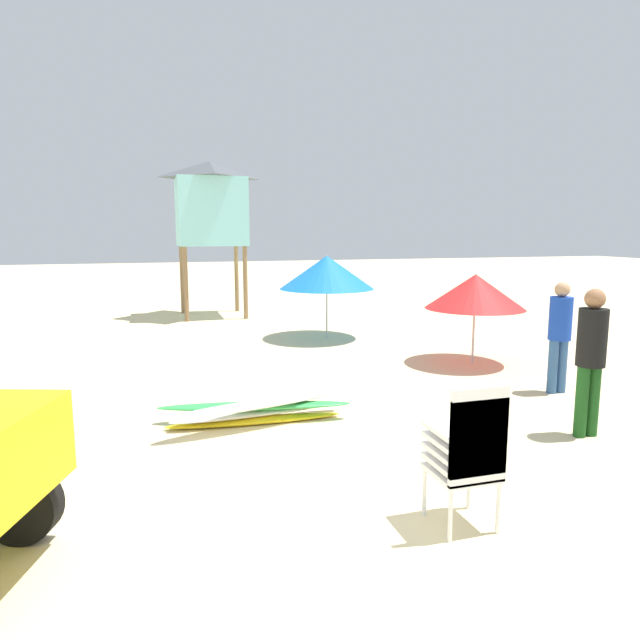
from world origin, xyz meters
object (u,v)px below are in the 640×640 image
at_px(surfboard_pile, 256,410).
at_px(lifeguard_tower, 210,204).
at_px(stacked_plastic_chairs, 469,446).
at_px(beach_umbrella_mid, 327,272).
at_px(beach_umbrella_far, 475,292).
at_px(lifeguard_near_left, 591,352).
at_px(lifeguard_near_center, 560,330).

distance_m(surfboard_pile, lifeguard_tower, 9.66).
distance_m(stacked_plastic_chairs, beach_umbrella_mid, 8.25).
bearing_deg(beach_umbrella_far, lifeguard_tower, 117.97).
relative_size(lifeguard_near_left, beach_umbrella_mid, 0.83).
relative_size(lifeguard_near_left, beach_umbrella_far, 0.98).
xyz_separation_m(surfboard_pile, lifeguard_near_left, (3.57, -1.53, 0.82)).
bearing_deg(surfboard_pile, lifeguard_near_left, -23.28).
distance_m(lifeguard_near_left, lifeguard_near_center, 1.82).
bearing_deg(lifeguard_near_center, beach_umbrella_mid, 110.77).
relative_size(stacked_plastic_chairs, lifeguard_near_left, 0.70).
xyz_separation_m(surfboard_pile, lifeguard_near_center, (4.46, 0.04, 0.76)).
bearing_deg(surfboard_pile, lifeguard_near_center, 0.58).
relative_size(lifeguard_near_left, lifeguard_near_center, 1.05).
xyz_separation_m(surfboard_pile, beach_umbrella_mid, (2.54, 5.12, 1.29)).
distance_m(lifeguard_near_left, beach_umbrella_mid, 6.75).
relative_size(surfboard_pile, lifeguard_near_center, 1.48).
relative_size(lifeguard_tower, beach_umbrella_mid, 2.03).
bearing_deg(beach_umbrella_mid, lifeguard_near_left, -81.20).
height_order(surfboard_pile, beach_umbrella_far, beach_umbrella_far).
height_order(surfboard_pile, lifeguard_near_left, lifeguard_near_left).
distance_m(stacked_plastic_chairs, lifeguard_near_center, 4.50).
relative_size(stacked_plastic_chairs, lifeguard_near_center, 0.74).
height_order(stacked_plastic_chairs, surfboard_pile, stacked_plastic_chairs).
xyz_separation_m(stacked_plastic_chairs, lifeguard_near_center, (3.33, 3.02, 0.23)).
bearing_deg(beach_umbrella_far, stacked_plastic_chairs, -122.35).
relative_size(stacked_plastic_chairs, beach_umbrella_far, 0.69).
relative_size(beach_umbrella_mid, beach_umbrella_far, 1.18).
relative_size(lifeguard_near_center, lifeguard_tower, 0.39).
bearing_deg(stacked_plastic_chairs, lifeguard_tower, 92.91).
distance_m(surfboard_pile, beach_umbrella_far, 4.90).
bearing_deg(surfboard_pile, beach_umbrella_far, 25.37).
xyz_separation_m(lifeguard_near_center, lifeguard_tower, (-3.95, 9.15, 2.15)).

